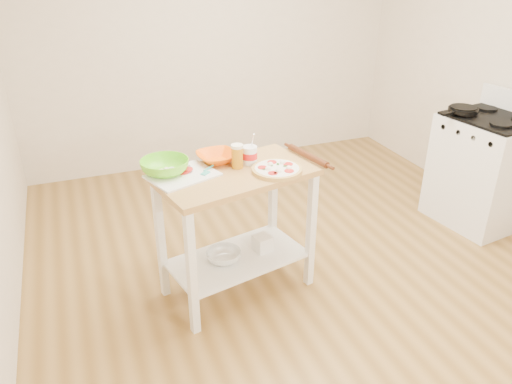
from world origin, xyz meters
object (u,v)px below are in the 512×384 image
Objects in this scene: skillet at (463,110)px; pizza at (277,169)px; cutting_board at (182,175)px; prep_island at (237,209)px; orange_bowl at (217,157)px; gas_stove at (482,170)px; knife at (164,171)px; rolling_pin at (308,156)px; shelf_glass_bowl at (224,256)px; spatula at (207,170)px; beer_pint at (237,156)px; green_bowl at (165,167)px; shelf_bin at (262,243)px; yogurt_tub at (250,155)px.

skillet is 1.89m from pizza.
cutting_board is at bearing 174.83° from skillet.
orange_bowl reaches higher than prep_island.
knife is (-2.68, -0.04, 0.44)m from gas_stove.
rolling_pin reaches higher than shelf_glass_bowl.
rolling_pin is (0.69, -0.03, 0.01)m from spatula.
beer_pint is (0.09, -0.14, 0.05)m from orange_bowl.
shelf_glass_bowl is (0.32, -0.15, -0.62)m from knife.
prep_island is 0.33m from spatula.
prep_island is at bearing 176.86° from gas_stove.
spatula is at bearing 175.25° from gas_stove.
knife is at bearing 107.88° from green_bowl.
skillet is 1.16× the size of pizza.
skillet is 0.96× the size of rolling_pin.
beer_pint reaches higher than spatula.
shelf_bin is (0.29, 0.03, 0.02)m from shelf_glass_bowl.
skillet is at bearing 9.24° from shelf_glass_bowl.
knife is 0.03m from green_bowl.
yogurt_tub is 0.55× the size of rolling_pin.
spatula is (-0.42, 0.14, -0.00)m from pizza.
rolling_pin is at bearing -10.32° from knife.
prep_island is 0.36m from orange_bowl.
spatula is 0.49× the size of knife.
shelf_glass_bowl is at bearing -23.72° from green_bowl.
prep_island is 2.93× the size of skillet.
rolling_pin is at bearing 2.90° from shelf_glass_bowl.
yogurt_tub is at bearing 169.64° from rolling_pin.
shelf_glass_bowl is (0.07, -0.06, -0.62)m from spatula.
rolling_pin is (0.58, -0.18, -0.01)m from orange_bowl.
pizza is (0.24, -0.09, 0.28)m from prep_island.
prep_island is 2.13m from skillet.
orange_bowl is at bearing 14.42° from spatula.
shelf_glass_bowl is (-2.18, -0.35, -0.68)m from skillet.
green_bowl is (-0.25, 0.08, 0.03)m from spatula.
prep_island is 9.72× the size of shelf_bin.
knife is (-0.42, 0.15, 0.28)m from prep_island.
prep_island is at bearing -117.49° from beer_pint.
beer_pint reaches higher than orange_bowl.
skillet is at bearing 13.30° from pizza.
shelf_bin is (-0.05, 0.11, -0.60)m from pizza.
knife is (-0.09, 0.09, 0.01)m from cutting_board.
skillet is 2.81× the size of spatula.
spatula is (-2.25, -0.29, -0.06)m from skillet.
skillet is at bearing 1.71° from knife.
rolling_pin is at bearing 22.02° from pizza.
shelf_bin is at bearing 177.88° from skillet.
yogurt_tub is at bearing -29.56° from orange_bowl.
rolling_pin is at bearing -6.62° from green_bowl.
skillet reaches higher than shelf_bin.
pizza is 0.70m from green_bowl.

